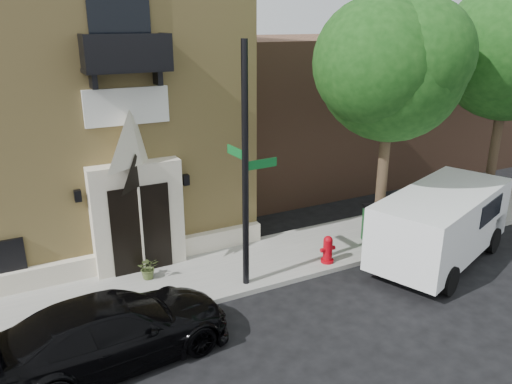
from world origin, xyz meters
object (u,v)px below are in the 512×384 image
Objects in this scene: black_sedan at (114,330)px; street_sign at (246,170)px; dumpster at (395,226)px; fire_hydrant at (328,249)px; pedestrian_near at (406,210)px; cargo_van at (444,221)px.

street_sign is (3.97, 1.52, 2.69)m from black_sedan.
street_sign is 2.99× the size of dumpster.
dumpster is (2.70, 0.08, 0.22)m from fire_hydrant.
street_sign is 7.65× the size of fire_hydrant.
fire_hydrant is 2.71m from dumpster.
fire_hydrant is 3.77m from pedestrian_near.
black_sedan is at bearing -148.96° from dumpster.
street_sign is at bearing -157.90° from dumpster.
dumpster reaches higher than fire_hydrant.
black_sedan is 0.79× the size of street_sign.
black_sedan reaches higher than dumpster.
black_sedan is at bearing 161.09° from cargo_van.
cargo_van is 6.68m from street_sign.
pedestrian_near is (10.39, 2.14, 0.21)m from black_sedan.
black_sedan is 10.18m from cargo_van.
pedestrian_near reaches higher than fire_hydrant.
fire_hydrant is at bearing -3.72° from street_sign.
fire_hydrant is at bearing 140.45° from cargo_van.
cargo_van reaches higher than black_sedan.
street_sign reaches higher than fire_hydrant.
dumpster is at bearing 100.52° from cargo_van.
black_sedan is 5.03m from street_sign.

